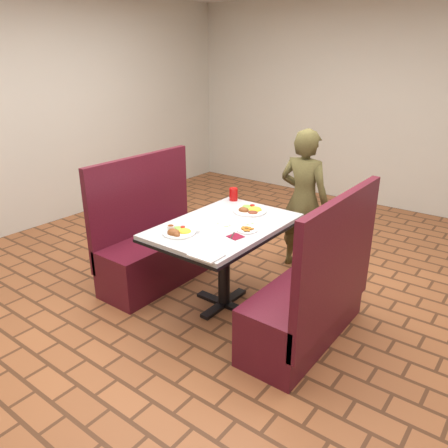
{
  "coord_description": "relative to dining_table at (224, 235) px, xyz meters",
  "views": [
    {
      "loc": [
        1.98,
        -2.59,
        2.02
      ],
      "look_at": [
        0.0,
        0.0,
        0.75
      ],
      "focal_mm": 35.0,
      "sensor_mm": 36.0,
      "label": 1
    }
  ],
  "objects": [
    {
      "name": "fork_utensil",
      "position": [
        -0.07,
        -0.33,
        0.11
      ],
      "size": [
        0.1,
        0.14,
        0.0
      ],
      "primitive_type": "cube",
      "rotation": [
        0.0,
        0.0,
        -0.6
      ],
      "color": "silver",
      "rests_on": "dining_table"
    },
    {
      "name": "spoon_utensil",
      "position": [
        0.2,
        -0.16,
        0.1
      ],
      "size": [
        0.06,
        0.12,
        0.0
      ],
      "primitive_type": "cube",
      "rotation": [
        0.0,
        0.0,
        0.44
      ],
      "color": "silver",
      "rests_on": "dining_table"
    },
    {
      "name": "far_dinner_plate",
      "position": [
        0.0,
        0.37,
        0.12
      ],
      "size": [
        0.28,
        0.28,
        0.07
      ],
      "rotation": [
        0.0,
        0.0,
        0.19
      ],
      "color": "white",
      "rests_on": "dining_table"
    },
    {
      "name": "plantain_plate",
      "position": [
        0.23,
        -0.01,
        0.11
      ],
      "size": [
        0.16,
        0.16,
        0.02
      ],
      "rotation": [
        0.0,
        0.0,
        0.38
      ],
      "color": "white",
      "rests_on": "dining_table"
    },
    {
      "name": "booth_bench_right",
      "position": [
        0.8,
        0.0,
        -0.32
      ],
      "size": [
        0.47,
        1.2,
        1.17
      ],
      "color": "#581422",
      "rests_on": "ground"
    },
    {
      "name": "lettuce_shreds",
      "position": [
        0.04,
        0.06,
        0.1
      ],
      "size": [
        0.28,
        0.32,
        0.0
      ],
      "primitive_type": null,
      "color": "#74AE45",
      "rests_on": "dining_table"
    },
    {
      "name": "dining_table",
      "position": [
        0.0,
        0.0,
        0.0
      ],
      "size": [
        0.81,
        1.21,
        0.75
      ],
      "color": "silver",
      "rests_on": "ground"
    },
    {
      "name": "diner_person",
      "position": [
        0.15,
        1.07,
        0.04
      ],
      "size": [
        0.51,
        0.34,
        1.4
      ],
      "primitive_type": "imported",
      "rotation": [
        0.0,
        0.0,
        3.13
      ],
      "color": "brown",
      "rests_on": "ground"
    },
    {
      "name": "knife_utensil",
      "position": [
        -0.1,
        -0.33,
        0.11
      ],
      "size": [
        0.06,
        0.15,
        0.0
      ],
      "primitive_type": "cube",
      "rotation": [
        0.0,
        0.0,
        0.3
      ],
      "color": "silver",
      "rests_on": "dining_table"
    },
    {
      "name": "room",
      "position": [
        0.0,
        0.0,
        1.26
      ],
      "size": [
        7.0,
        7.04,
        2.82
      ],
      "color": "#A15C34",
      "rests_on": "ground"
    },
    {
      "name": "maroon_napkin",
      "position": [
        0.23,
        -0.16,
        0.1
      ],
      "size": [
        0.12,
        0.12,
        0.0
      ],
      "primitive_type": "cube",
      "rotation": [
        0.0,
        0.0,
        -0.21
      ],
      "color": "maroon",
      "rests_on": "dining_table"
    },
    {
      "name": "booth_bench_left",
      "position": [
        -0.8,
        0.0,
        -0.32
      ],
      "size": [
        0.47,
        1.2,
        1.17
      ],
      "color": "#581422",
      "rests_on": "ground"
    },
    {
      "name": "near_dinner_plate",
      "position": [
        -0.15,
        -0.37,
        0.12
      ],
      "size": [
        0.25,
        0.25,
        0.08
      ],
      "rotation": [
        0.0,
        0.0,
        -0.35
      ],
      "color": "white",
      "rests_on": "dining_table"
    },
    {
      "name": "paper_napkin",
      "position": [
        0.27,
        -0.55,
        0.1
      ],
      "size": [
        0.21,
        0.16,
        0.01
      ],
      "primitive_type": "cube",
      "rotation": [
        0.0,
        0.0,
        0.01
      ],
      "color": "white",
      "rests_on": "dining_table"
    },
    {
      "name": "red_tumbler",
      "position": [
        -0.3,
        0.54,
        0.15
      ],
      "size": [
        0.08,
        0.08,
        0.12
      ],
      "primitive_type": "cylinder",
      "color": "#B70C0C",
      "rests_on": "dining_table"
    }
  ]
}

